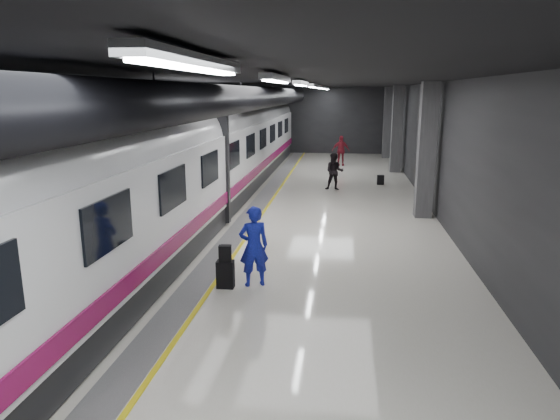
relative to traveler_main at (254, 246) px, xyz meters
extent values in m
plane|color=silver|center=(0.06, 4.91, -0.90)|extent=(40.00, 40.00, 0.00)
cube|color=black|center=(0.06, 4.91, 3.60)|extent=(10.00, 40.00, 0.02)
cube|color=#28282B|center=(0.06, 24.91, 1.35)|extent=(10.00, 0.02, 4.50)
cube|color=#28282B|center=(-4.94, 4.91, 1.35)|extent=(0.02, 40.00, 4.50)
cube|color=#28282B|center=(5.06, 4.91, 1.35)|extent=(0.02, 40.00, 4.50)
cube|color=slate|center=(-1.29, 4.91, -0.89)|extent=(0.65, 39.80, 0.01)
cube|color=yellow|center=(-0.89, 4.91, -0.89)|extent=(0.10, 39.80, 0.01)
cylinder|color=black|center=(-1.24, 4.91, 3.05)|extent=(0.80, 38.00, 0.80)
cube|color=silver|center=(0.66, -6.09, 3.50)|extent=(0.22, 2.60, 0.10)
cube|color=silver|center=(0.66, -1.09, 3.50)|extent=(0.22, 2.60, 0.10)
cube|color=silver|center=(0.66, 3.91, 3.50)|extent=(0.22, 2.60, 0.10)
cube|color=silver|center=(0.66, 8.91, 3.50)|extent=(0.22, 2.60, 0.10)
cube|color=silver|center=(0.66, 13.91, 3.50)|extent=(0.22, 2.60, 0.10)
cube|color=silver|center=(0.66, 18.91, 3.50)|extent=(0.22, 2.60, 0.10)
cube|color=silver|center=(0.66, 22.91, 3.50)|extent=(0.22, 2.60, 0.10)
cube|color=#515154|center=(4.61, 6.91, 1.35)|extent=(0.55, 0.55, 4.50)
cube|color=#515154|center=(4.61, 16.91, 1.35)|extent=(0.55, 0.55, 4.50)
cube|color=#515154|center=(4.61, 22.91, 1.35)|extent=(0.55, 0.55, 4.50)
cube|color=black|center=(-3.19, 4.91, -0.55)|extent=(2.80, 38.00, 0.60)
cube|color=white|center=(-3.19, 4.91, 0.85)|extent=(2.90, 38.00, 2.20)
cylinder|color=white|center=(-3.19, 4.91, 1.80)|extent=(2.80, 38.00, 2.80)
cube|color=maroon|center=(-1.72, 4.91, 0.05)|extent=(0.04, 38.00, 0.35)
cube|color=black|center=(-3.19, 4.91, 1.10)|extent=(3.05, 0.25, 3.80)
cube|color=black|center=(-1.72, -3.09, 1.25)|extent=(0.05, 1.60, 0.85)
cube|color=black|center=(-1.72, -0.09, 1.25)|extent=(0.05, 1.60, 0.85)
cube|color=black|center=(-1.72, 2.91, 1.25)|extent=(0.05, 1.60, 0.85)
cube|color=black|center=(-1.72, 5.91, 1.25)|extent=(0.05, 1.60, 0.85)
cube|color=black|center=(-1.72, 8.91, 1.25)|extent=(0.05, 1.60, 0.85)
cube|color=black|center=(-1.72, 11.91, 1.25)|extent=(0.05, 1.60, 0.85)
cube|color=black|center=(-1.72, 14.91, 1.25)|extent=(0.05, 1.60, 0.85)
cube|color=black|center=(-1.72, 17.91, 1.25)|extent=(0.05, 1.60, 0.85)
cube|color=black|center=(-1.72, 20.91, 1.25)|extent=(0.05, 1.60, 0.85)
imported|color=#1C24D2|center=(0.00, 0.00, 0.00)|extent=(0.77, 0.65, 1.79)
cube|color=black|center=(-0.59, -0.22, -0.59)|extent=(0.38, 0.25, 0.61)
cube|color=black|center=(-0.58, -0.25, -0.11)|extent=(0.29, 0.18, 0.36)
imported|color=black|center=(1.50, 11.33, -0.09)|extent=(0.80, 0.63, 1.62)
imported|color=maroon|center=(1.68, 18.95, -0.03)|extent=(1.05, 0.52, 1.72)
cube|color=black|center=(3.59, 12.90, -0.67)|extent=(0.32, 0.22, 0.44)
camera|label=1|loc=(1.89, -10.19, 3.26)|focal=32.00mm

